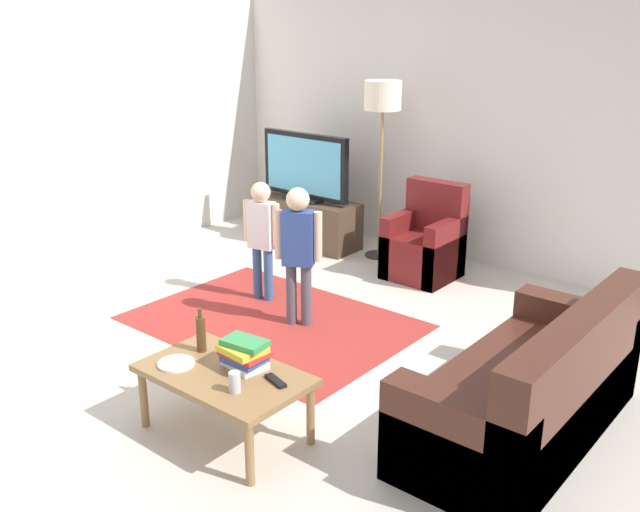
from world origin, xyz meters
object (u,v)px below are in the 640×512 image
object	(u,v)px
bottle	(201,333)
tv_remote	(276,381)
floor_lamp	(383,105)
child_center	(298,244)
book_stack	(244,354)
armchair	(426,246)
tv	(305,167)
child_near_tv	(262,230)
tv_stand	(307,222)
coffee_table	(224,379)
plate	(176,363)
couch	(536,395)
soda_can	(235,382)

from	to	relation	value
bottle	tv_remote	size ratio (longest dim) A/B	1.68
floor_lamp	child_center	xyz separation A→B (m)	(0.48, -1.81, -0.86)
book_stack	bottle	size ratio (longest dim) A/B	0.98
child_center	armchair	bearing A→B (deg)	83.21
bottle	tv	bearing A→B (deg)	120.04
child_near_tv	child_center	xyz separation A→B (m)	(0.59, -0.20, 0.05)
armchair	tv_stand	bearing A→B (deg)	178.52
floor_lamp	tv	bearing A→B (deg)	-168.48
child_center	book_stack	distance (m)	1.58
armchair	coffee_table	xyz separation A→B (m)	(0.52, -3.10, 0.07)
tv_stand	bottle	distance (m)	3.51
plate	couch	bearing A→B (deg)	36.06
tv	floor_lamp	size ratio (longest dim) A/B	0.62
coffee_table	tv_remote	xyz separation A→B (m)	(0.32, 0.10, 0.06)
tv_stand	tv	distance (m)	0.60
couch	tv_remote	world-z (taller)	couch
soda_can	couch	bearing A→B (deg)	45.82
child_near_tv	tv_remote	world-z (taller)	child_near_tv
couch	soda_can	distance (m)	1.75
couch	tv_remote	distance (m)	1.52
child_near_tv	tv_remote	bearing A→B (deg)	-44.22
tv	coffee_table	xyz separation A→B (m)	(2.04, -3.12, -0.48)
couch	bottle	distance (m)	2.03
armchair	child_near_tv	bearing A→B (deg)	-119.10
child_center	book_stack	world-z (taller)	child_center
child_near_tv	soda_can	distance (m)	2.37
couch	armchair	size ratio (longest dim) A/B	2.00
couch	soda_can	bearing A→B (deg)	-134.18
coffee_table	child_center	bearing A→B (deg)	115.72
tv_stand	child_near_tv	world-z (taller)	child_near_tv
floor_lamp	child_center	bearing A→B (deg)	-75.04
tv_stand	soda_can	xyz separation A→B (m)	(2.26, -3.26, 0.24)
book_stack	child_center	bearing A→B (deg)	119.51
armchair	plate	bearing A→B (deg)	-85.73
tv_stand	soda_can	distance (m)	3.97
couch	armchair	xyz separation A→B (m)	(-1.95, 1.97, 0.01)
armchair	plate	xyz separation A→B (m)	(0.24, -3.22, 0.13)
couch	bottle	size ratio (longest dim) A/B	6.31
plate	child_center	bearing A→B (deg)	105.15
tv	soda_can	world-z (taller)	tv
tv	coffee_table	distance (m)	3.76
soda_can	tv_stand	bearing A→B (deg)	124.81
floor_lamp	coffee_table	bearing A→B (deg)	-70.01
book_stack	couch	bearing A→B (deg)	36.37
tv_remote	tv_stand	bearing A→B (deg)	144.07
tv_stand	armchair	bearing A→B (deg)	-1.48
plate	tv_stand	bearing A→B (deg)	118.45
tv	coffee_table	bearing A→B (deg)	-56.73
tv_stand	child_near_tv	distance (m)	1.68
tv	soda_can	bearing A→B (deg)	-55.02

